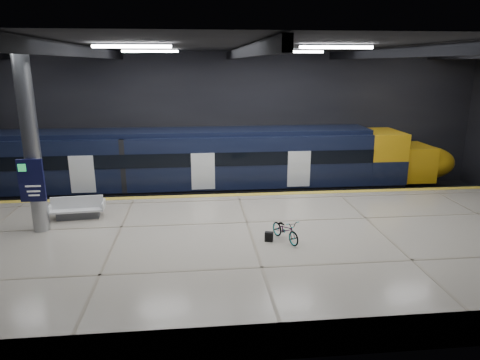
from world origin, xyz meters
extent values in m
plane|color=black|center=(0.00, 0.00, 0.00)|extent=(30.00, 30.00, 0.00)
cube|color=black|center=(0.00, 8.00, 4.00)|extent=(30.00, 0.10, 8.00)
cube|color=black|center=(0.00, -8.00, 4.00)|extent=(30.00, 0.10, 8.00)
cube|color=black|center=(0.00, 0.00, 8.00)|extent=(30.00, 16.00, 0.10)
cube|color=black|center=(-6.00, 0.00, 7.75)|extent=(0.25, 16.00, 0.40)
cube|color=black|center=(0.00, 0.00, 7.75)|extent=(0.25, 16.00, 0.40)
cube|color=black|center=(6.00, 0.00, 7.75)|extent=(0.25, 16.00, 0.40)
cube|color=white|center=(-4.00, -2.00, 7.88)|extent=(2.60, 0.18, 0.10)
cube|color=white|center=(3.00, -2.00, 7.88)|extent=(2.60, 0.18, 0.10)
cube|color=white|center=(-4.00, 4.00, 7.88)|extent=(2.60, 0.18, 0.10)
cube|color=white|center=(3.00, 4.00, 7.88)|extent=(2.60, 0.18, 0.10)
cube|color=white|center=(10.00, 4.00, 7.88)|extent=(2.60, 0.18, 0.10)
cube|color=#BCB19F|center=(0.00, -2.50, 0.55)|extent=(30.00, 11.00, 1.10)
cube|color=yellow|center=(0.00, 2.75, 1.11)|extent=(30.00, 0.40, 0.01)
cube|color=gray|center=(0.00, 4.78, 0.08)|extent=(30.00, 0.08, 0.16)
cube|color=gray|center=(0.00, 6.22, 0.08)|extent=(30.00, 0.08, 0.16)
cube|color=black|center=(-4.66, 5.50, 0.55)|extent=(24.00, 2.58, 0.80)
cube|color=black|center=(-4.66, 5.50, 2.33)|extent=(24.00, 2.80, 2.75)
cube|color=black|center=(-4.66, 5.50, 3.82)|extent=(24.00, 2.30, 0.24)
cube|color=black|center=(-4.66, 4.09, 2.60)|extent=(24.00, 0.04, 0.70)
cube|color=white|center=(-1.66, 4.08, 2.00)|extent=(1.20, 0.05, 1.90)
cube|color=gold|center=(8.34, 5.50, 2.33)|extent=(2.00, 2.80, 2.75)
ellipsoid|color=gold|center=(10.94, 5.50, 1.85)|extent=(3.60, 2.52, 1.90)
cube|color=black|center=(8.64, 5.50, 2.50)|extent=(1.60, 2.38, 0.80)
cube|color=#595B60|center=(-6.94, 0.21, 1.26)|extent=(1.70, 0.66, 0.31)
cube|color=white|center=(-6.94, 0.21, 1.50)|extent=(2.15, 1.06, 0.08)
cube|color=white|center=(-6.94, 0.21, 1.79)|extent=(2.08, 0.26, 0.52)
cube|color=white|center=(-7.97, 0.12, 1.62)|extent=(0.14, 0.89, 0.31)
cube|color=white|center=(-5.90, 0.30, 1.62)|extent=(0.14, 0.89, 0.31)
imported|color=#99999E|center=(1.17, -2.99, 1.52)|extent=(1.13, 1.67, 0.83)
cube|color=black|center=(0.57, -2.99, 1.28)|extent=(0.34, 0.26, 0.35)
cylinder|color=#9EA0A5|center=(-8.00, -1.00, 4.55)|extent=(0.60, 0.60, 6.90)
cube|color=#0F1138|center=(-8.00, -1.42, 3.20)|extent=(0.90, 0.12, 1.60)
camera|label=1|loc=(-1.94, -17.19, 7.34)|focal=32.00mm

